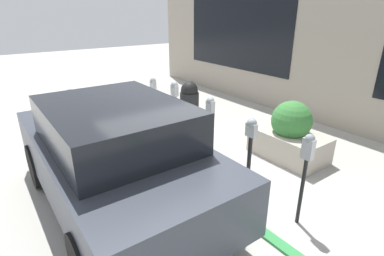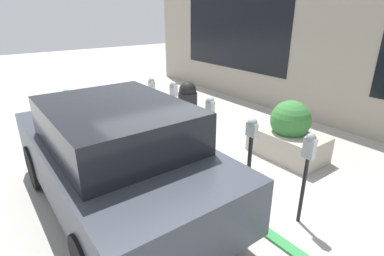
{
  "view_description": "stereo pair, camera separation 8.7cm",
  "coord_description": "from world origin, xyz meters",
  "px_view_note": "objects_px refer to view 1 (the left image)",
  "views": [
    {
      "loc": [
        -4.08,
        2.79,
        2.85
      ],
      "look_at": [
        0.0,
        -0.16,
        0.86
      ],
      "focal_mm": 28.0,
      "sensor_mm": 36.0,
      "label": 1
    },
    {
      "loc": [
        -4.03,
        2.86,
        2.85
      ],
      "look_at": [
        0.0,
        -0.16,
        0.86
      ],
      "focal_mm": 28.0,
      "sensor_mm": 36.0,
      "label": 2
    }
  ],
  "objects_px": {
    "parking_meter_middle": "(210,121)",
    "parked_car_front": "(115,154)",
    "trash_bin": "(189,103)",
    "parking_meter_farthest": "(154,97)",
    "planter_box": "(290,135)",
    "parking_meter_nearest": "(306,160)",
    "parking_meter_second": "(251,140)",
    "parking_meter_fourth": "(175,105)"
  },
  "relations": [
    {
      "from": "parking_meter_nearest",
      "to": "planter_box",
      "type": "height_order",
      "value": "parking_meter_nearest"
    },
    {
      "from": "parking_meter_farthest",
      "to": "planter_box",
      "type": "height_order",
      "value": "parking_meter_farthest"
    },
    {
      "from": "parking_meter_fourth",
      "to": "parking_meter_farthest",
      "type": "bearing_deg",
      "value": -1.8
    },
    {
      "from": "parking_meter_middle",
      "to": "parking_meter_farthest",
      "type": "height_order",
      "value": "parking_meter_middle"
    },
    {
      "from": "parking_meter_nearest",
      "to": "parked_car_front",
      "type": "bearing_deg",
      "value": 45.2
    },
    {
      "from": "planter_box",
      "to": "trash_bin",
      "type": "relative_size",
      "value": 1.32
    },
    {
      "from": "parking_meter_second",
      "to": "parking_meter_farthest",
      "type": "distance_m",
      "value": 3.17
    },
    {
      "from": "parking_meter_fourth",
      "to": "planter_box",
      "type": "relative_size",
      "value": 0.99
    },
    {
      "from": "parking_meter_farthest",
      "to": "planter_box",
      "type": "bearing_deg",
      "value": -151.46
    },
    {
      "from": "parked_car_front",
      "to": "trash_bin",
      "type": "distance_m",
      "value": 3.84
    },
    {
      "from": "parking_meter_middle",
      "to": "planter_box",
      "type": "height_order",
      "value": "parking_meter_middle"
    },
    {
      "from": "parking_meter_nearest",
      "to": "planter_box",
      "type": "bearing_deg",
      "value": -48.58
    },
    {
      "from": "parking_meter_middle",
      "to": "parked_car_front",
      "type": "relative_size",
      "value": 0.33
    },
    {
      "from": "parking_meter_farthest",
      "to": "parking_meter_middle",
      "type": "bearing_deg",
      "value": -179.78
    },
    {
      "from": "parking_meter_second",
      "to": "parking_meter_nearest",
      "type": "bearing_deg",
      "value": 176.53
    },
    {
      "from": "parking_meter_nearest",
      "to": "parking_meter_farthest",
      "type": "xyz_separation_m",
      "value": [
        4.22,
        -0.05,
        -0.09
      ]
    },
    {
      "from": "parked_car_front",
      "to": "parking_meter_middle",
      "type": "bearing_deg",
      "value": -84.3
    },
    {
      "from": "parking_meter_nearest",
      "to": "trash_bin",
      "type": "distance_m",
      "value": 4.41
    },
    {
      "from": "parking_meter_farthest",
      "to": "parked_car_front",
      "type": "xyz_separation_m",
      "value": [
        -2.34,
        1.95,
        -0.02
      ]
    },
    {
      "from": "parking_meter_nearest",
      "to": "parking_meter_second",
      "type": "relative_size",
      "value": 1.09
    },
    {
      "from": "parking_meter_fourth",
      "to": "parked_car_front",
      "type": "xyz_separation_m",
      "value": [
        -1.35,
        1.91,
        -0.07
      ]
    },
    {
      "from": "parking_meter_nearest",
      "to": "parking_meter_middle",
      "type": "bearing_deg",
      "value": -1.46
    },
    {
      "from": "parking_meter_farthest",
      "to": "parked_car_front",
      "type": "bearing_deg",
      "value": 140.23
    },
    {
      "from": "parking_meter_nearest",
      "to": "parked_car_front",
      "type": "xyz_separation_m",
      "value": [
        1.89,
        1.9,
        -0.11
      ]
    },
    {
      "from": "trash_bin",
      "to": "parking_meter_farthest",
      "type": "bearing_deg",
      "value": 90.87
    },
    {
      "from": "parking_meter_nearest",
      "to": "parking_meter_second",
      "type": "bearing_deg",
      "value": -3.47
    },
    {
      "from": "parking_meter_middle",
      "to": "parking_meter_fourth",
      "type": "distance_m",
      "value": 1.15
    },
    {
      "from": "parking_meter_farthest",
      "to": "parked_car_front",
      "type": "height_order",
      "value": "parked_car_front"
    },
    {
      "from": "parking_meter_fourth",
      "to": "planter_box",
      "type": "height_order",
      "value": "parking_meter_fourth"
    },
    {
      "from": "parked_car_front",
      "to": "planter_box",
      "type": "bearing_deg",
      "value": -98.09
    },
    {
      "from": "parking_meter_second",
      "to": "parking_meter_middle",
      "type": "relative_size",
      "value": 0.92
    },
    {
      "from": "parking_meter_middle",
      "to": "trash_bin",
      "type": "distance_m",
      "value": 2.43
    },
    {
      "from": "planter_box",
      "to": "parking_meter_middle",
      "type": "bearing_deg",
      "value": 65.78
    },
    {
      "from": "parking_meter_middle",
      "to": "parking_meter_farthest",
      "type": "relative_size",
      "value": 1.01
    },
    {
      "from": "parking_meter_middle",
      "to": "planter_box",
      "type": "distance_m",
      "value": 1.73
    },
    {
      "from": "parking_meter_second",
      "to": "parking_meter_fourth",
      "type": "height_order",
      "value": "parking_meter_fourth"
    },
    {
      "from": "parking_meter_nearest",
      "to": "parking_meter_second",
      "type": "height_order",
      "value": "parking_meter_nearest"
    },
    {
      "from": "parking_meter_middle",
      "to": "trash_bin",
      "type": "xyz_separation_m",
      "value": [
        2.16,
        -1.06,
        -0.35
      ]
    },
    {
      "from": "parking_meter_middle",
      "to": "trash_bin",
      "type": "height_order",
      "value": "parking_meter_middle"
    },
    {
      "from": "planter_box",
      "to": "parking_meter_fourth",
      "type": "bearing_deg",
      "value": 40.5
    },
    {
      "from": "parking_meter_middle",
      "to": "parked_car_front",
      "type": "distance_m",
      "value": 1.96
    },
    {
      "from": "parking_meter_second",
      "to": "parked_car_front",
      "type": "xyz_separation_m",
      "value": [
        0.83,
        1.96,
        -0.01
      ]
    }
  ]
}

